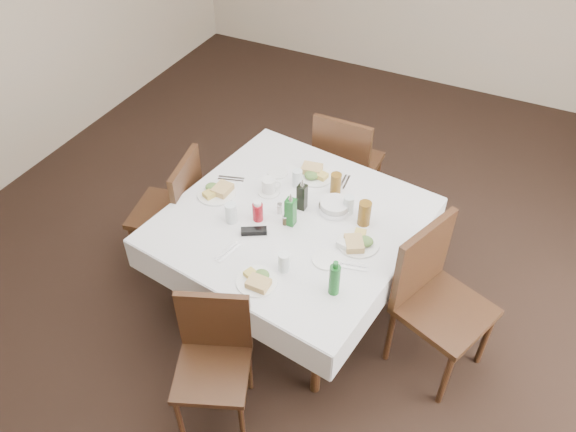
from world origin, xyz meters
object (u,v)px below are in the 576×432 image
Objects in this scene: chair_east at (434,292)px; green_bottle at (335,279)px; chair_north at (345,160)px; coffee_mug at (269,186)px; dining_table at (292,226)px; water_e at (349,205)px; chair_west at (175,206)px; bread_basket at (335,207)px; water_n at (297,178)px; oil_cruet_green at (291,211)px; water_w at (231,213)px; ketchup_bottle at (258,211)px; chair_south at (214,352)px; oil_cruet_dark at (302,196)px; water_s at (284,262)px.

chair_east is 4.37× the size of green_bottle.
chair_north is 0.90m from coffee_mug.
dining_table is 0.38m from water_e.
dining_table is 1.78× the size of chair_west.
water_n is at bearing 159.15° from bread_basket.
oil_cruet_green reaches higher than chair_north.
water_w is 0.17m from ketchup_bottle.
ketchup_bottle is at bearing -164.54° from oil_cruet_green.
chair_south is 1.10m from oil_cruet_dark.
oil_cruet_green reaches higher than water_n.
chair_north is 3.93× the size of oil_cruet_green.
water_w is (-0.33, -0.19, 0.14)m from dining_table.
oil_cruet_dark is at bearing -57.11° from water_n.
chair_south is at bearing -102.68° from bread_basket.
chair_west reaches higher than water_w.
oil_cruet_green is at bearing 22.45° from water_w.
bread_basket is (-0.74, 0.22, 0.21)m from chair_east.
water_s reaches higher than chair_south.
water_n is at bearing 93.51° from chair_south.
oil_cruet_dark is at bearing 170.81° from chair_east.
chair_west is 7.52× the size of water_e.
chair_west is at bearing -169.44° from bread_basket.
chair_north is 4.66× the size of bread_basket.
water_s reaches higher than dining_table.
chair_south is at bearing -92.22° from dining_table.
oil_cruet_dark is at bearing 89.89° from oil_cruet_green.
chair_west is at bearing -171.43° from oil_cruet_dark.
chair_north reaches higher than water_n.
bread_basket is 0.22m from oil_cruet_dark.
chair_west reaches higher than dining_table.
oil_cruet_dark is 0.17m from oil_cruet_green.
coffee_mug is at bearing 140.77° from oil_cruet_green.
chair_east reaches higher than water_w.
oil_cruet_dark is 0.72m from green_bottle.
water_n is 0.54m from water_w.
chair_north is 1.09m from oil_cruet_green.
oil_cruet_green reaches higher than water_e.
dining_table is 8.07× the size of bread_basket.
dining_table is at bearing 136.68° from green_bottle.
water_s is at bearing -70.04° from water_n.
oil_cruet_green reaches higher than bread_basket.
water_w is at bearing -102.89° from coffee_mug.
oil_cruet_green is at bearing -87.90° from chair_north.
chair_west is 1.16m from water_s.
water_w is (-0.48, 0.22, 0.00)m from water_s.
ketchup_bottle is at bearing 31.18° from water_w.
chair_east is 0.80m from bread_basket.
water_n is at bearing 165.92° from water_e.
chair_north is 0.89m from water_e.
coffee_mug is at bearing 146.56° from dining_table.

